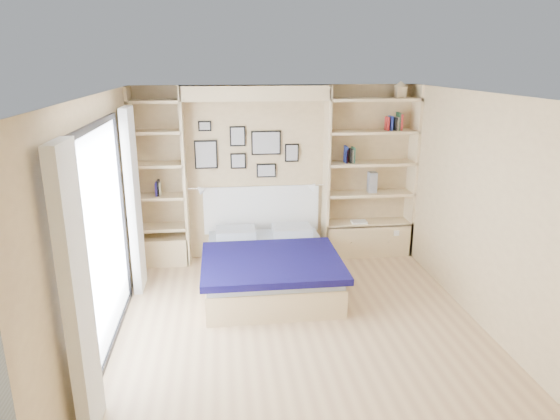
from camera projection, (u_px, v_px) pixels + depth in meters
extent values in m
plane|color=tan|center=(300.00, 329.00, 5.45)|extent=(4.50, 4.50, 0.00)
plane|color=tan|center=(276.00, 173.00, 7.23)|extent=(4.00, 0.00, 4.00)
plane|color=tan|center=(362.00, 336.00, 2.95)|extent=(4.00, 0.00, 4.00)
plane|color=tan|center=(99.00, 228.00, 4.86)|extent=(0.00, 4.50, 4.50)
plane|color=tan|center=(486.00, 214.00, 5.32)|extent=(0.00, 4.50, 4.50)
plane|color=white|center=(303.00, 95.00, 4.73)|extent=(4.50, 4.50, 0.00)
cube|color=#DABC84|center=(185.00, 178.00, 6.91)|extent=(0.04, 0.35, 2.50)
cube|color=#DABC84|center=(326.00, 175.00, 7.14)|extent=(0.04, 0.35, 2.50)
cube|color=#DABC84|center=(256.00, 93.00, 6.70)|extent=(2.00, 0.35, 0.20)
cube|color=#DABC84|center=(412.00, 172.00, 7.29)|extent=(0.04, 0.35, 2.50)
cube|color=#DABC84|center=(135.00, 180.00, 6.83)|extent=(0.04, 0.35, 2.50)
cube|color=#DABC84|center=(367.00, 238.00, 7.50)|extent=(1.30, 0.35, 0.50)
cube|color=#DABC84|center=(164.00, 250.00, 7.17)|extent=(0.70, 0.35, 0.40)
cube|color=black|center=(91.00, 127.00, 4.58)|extent=(0.04, 2.08, 0.06)
cube|color=black|center=(114.00, 338.00, 5.21)|extent=(0.04, 2.08, 0.06)
cube|color=black|center=(76.00, 287.00, 3.93)|extent=(0.04, 0.06, 2.20)
cube|color=black|center=(122.00, 212.00, 5.87)|extent=(0.04, 0.06, 2.20)
cube|color=silver|center=(102.00, 240.00, 4.90)|extent=(0.01, 2.00, 2.20)
cube|color=white|center=(77.00, 297.00, 3.66)|extent=(0.10, 0.45, 2.30)
cube|color=white|center=(134.00, 202.00, 6.14)|extent=(0.10, 0.45, 2.30)
cube|color=#DABC84|center=(368.00, 223.00, 7.43)|extent=(1.30, 0.35, 0.04)
cube|color=#DABC84|center=(369.00, 193.00, 7.30)|extent=(1.30, 0.35, 0.04)
cube|color=#DABC84|center=(371.00, 163.00, 7.17)|extent=(1.30, 0.35, 0.04)
cube|color=#DABC84|center=(373.00, 132.00, 7.04)|extent=(1.30, 0.35, 0.04)
cube|color=#DABC84|center=(374.00, 99.00, 6.91)|extent=(1.30, 0.35, 0.04)
cube|color=#DABC84|center=(163.00, 227.00, 7.07)|extent=(0.70, 0.35, 0.04)
cube|color=#DABC84|center=(160.00, 197.00, 6.94)|extent=(0.70, 0.35, 0.04)
cube|color=#DABC84|center=(158.00, 165.00, 6.81)|extent=(0.70, 0.35, 0.04)
cube|color=#DABC84|center=(156.00, 132.00, 6.69)|extent=(0.70, 0.35, 0.04)
cube|color=#DABC84|center=(154.00, 101.00, 6.57)|extent=(0.70, 0.35, 0.04)
cube|color=#DABC84|center=(269.00, 273.00, 6.46)|extent=(1.59, 1.98, 0.35)
cube|color=#ADB4BC|center=(269.00, 257.00, 6.40)|extent=(1.55, 1.94, 0.10)
cube|color=#0D0A3D|center=(272.00, 262.00, 6.05)|extent=(1.69, 1.39, 0.08)
cube|color=#ADB4BC|center=(236.00, 233.00, 6.98)|extent=(0.55, 0.40, 0.12)
cube|color=#ADB4BC|center=(292.00, 230.00, 7.07)|extent=(0.55, 0.40, 0.12)
cube|color=white|center=(262.00, 209.00, 7.32)|extent=(1.69, 0.04, 0.70)
cube|color=black|center=(206.00, 155.00, 7.00)|extent=(0.32, 0.02, 0.40)
cube|color=gray|center=(206.00, 155.00, 6.99)|extent=(0.28, 0.01, 0.36)
cube|color=black|center=(238.00, 136.00, 6.98)|extent=(0.22, 0.02, 0.28)
cube|color=gray|center=(238.00, 136.00, 6.97)|extent=(0.18, 0.01, 0.24)
cube|color=black|center=(238.00, 161.00, 7.08)|extent=(0.22, 0.02, 0.22)
cube|color=gray|center=(238.00, 161.00, 7.07)|extent=(0.18, 0.01, 0.18)
cube|color=black|center=(266.00, 143.00, 7.06)|extent=(0.42, 0.02, 0.34)
cube|color=gray|center=(266.00, 143.00, 7.05)|extent=(0.38, 0.01, 0.30)
cube|color=black|center=(266.00, 171.00, 7.17)|extent=(0.28, 0.02, 0.20)
cube|color=gray|center=(266.00, 171.00, 7.16)|extent=(0.24, 0.01, 0.16)
cube|color=black|center=(292.00, 153.00, 7.14)|extent=(0.20, 0.02, 0.26)
cube|color=gray|center=(292.00, 153.00, 7.13)|extent=(0.16, 0.01, 0.22)
cube|color=black|center=(205.00, 126.00, 6.89)|extent=(0.18, 0.02, 0.14)
cube|color=gray|center=(205.00, 126.00, 6.88)|extent=(0.14, 0.01, 0.10)
cylinder|color=silver|center=(195.00, 188.00, 6.89)|extent=(0.20, 0.02, 0.02)
cone|color=white|center=(203.00, 190.00, 6.91)|extent=(0.13, 0.12, 0.15)
cylinder|color=silver|center=(318.00, 185.00, 7.09)|extent=(0.20, 0.02, 0.02)
cone|color=white|center=(311.00, 187.00, 7.09)|extent=(0.13, 0.12, 0.15)
cube|color=#A51E1E|center=(346.00, 156.00, 7.09)|extent=(0.02, 0.15, 0.20)
cube|color=navy|center=(346.00, 154.00, 7.08)|extent=(0.03, 0.15, 0.24)
cube|color=black|center=(350.00, 156.00, 7.10)|extent=(0.03, 0.15, 0.20)
cube|color=#BFB28C|center=(351.00, 156.00, 7.10)|extent=(0.04, 0.15, 0.19)
cube|color=#26593F|center=(353.00, 155.00, 7.10)|extent=(0.03, 0.15, 0.22)
cube|color=#A51E1E|center=(387.00, 124.00, 7.03)|extent=(0.02, 0.15, 0.19)
cube|color=navy|center=(391.00, 123.00, 7.03)|extent=(0.03, 0.15, 0.20)
cube|color=black|center=(395.00, 124.00, 7.04)|extent=(0.03, 0.15, 0.18)
cube|color=#BFB28C|center=(397.00, 124.00, 7.05)|extent=(0.04, 0.15, 0.19)
cube|color=#265632|center=(398.00, 121.00, 7.04)|extent=(0.03, 0.15, 0.25)
cube|color=#A51E1E|center=(400.00, 122.00, 7.05)|extent=(0.03, 0.15, 0.23)
cube|color=navy|center=(157.00, 189.00, 6.90)|extent=(0.02, 0.15, 0.18)
cube|color=black|center=(159.00, 188.00, 6.90)|extent=(0.03, 0.15, 0.22)
cube|color=#BFB28C|center=(160.00, 189.00, 6.91)|extent=(0.03, 0.15, 0.18)
cube|color=#DABC84|center=(400.00, 92.00, 6.92)|extent=(0.13, 0.13, 0.15)
cone|color=#DABC84|center=(401.00, 84.00, 6.89)|extent=(0.20, 0.20, 0.08)
cube|color=slate|center=(372.00, 182.00, 7.25)|extent=(0.12, 0.12, 0.30)
cube|color=white|center=(359.00, 222.00, 7.35)|extent=(0.22, 0.16, 0.03)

